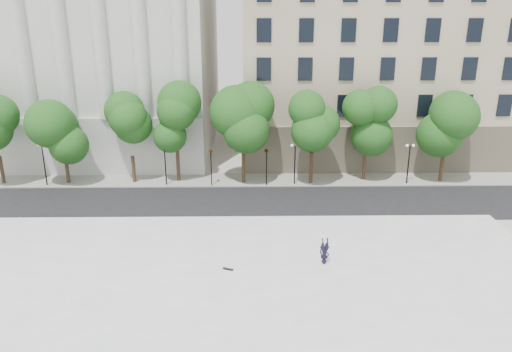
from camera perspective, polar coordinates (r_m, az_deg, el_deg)
The scene contains 12 objects.
ground at distance 28.29m, azimuth -6.10°, elevation -16.85°, with size 160.00×160.00×0.00m, color beige.
plaza at distance 30.65m, azimuth -5.62°, elevation -13.24°, with size 44.00×22.00×0.45m, color white.
street at distance 44.13m, azimuth -4.08°, elevation -3.09°, with size 60.00×8.00×0.02m, color black.
far_sidewalk at distance 49.72m, azimuth -3.72°, elevation -0.45°, with size 60.00×4.00×0.12m, color #9F9D93.
building_west at distance 64.58m, azimuth -19.09°, elevation 14.69°, with size 31.50×27.65×25.60m.
building_east at distance 64.42m, azimuth 15.32°, elevation 13.47°, with size 36.00×26.15×23.00m.
traffic_light_west at distance 47.09m, azimuth -5.20°, elevation 3.01°, with size 0.59×1.72×4.18m.
traffic_light_east at distance 46.96m, azimuth 1.22°, elevation 3.14°, with size 0.68×1.91×4.25m.
person_lying at distance 33.45m, azimuth 7.80°, elevation -9.47°, with size 0.65×0.42×1.77m, color black.
skateboard at distance 32.55m, azimuth -3.22°, elevation -10.58°, with size 0.70×0.18×0.07m, color black.
street_trees at distance 47.71m, azimuth -3.93°, elevation 5.33°, with size 46.79×4.84×7.86m.
lamp_posts at distance 47.51m, azimuth -3.32°, elevation 2.20°, with size 35.69×0.28×4.31m.
Camera 1 is at (2.55, -22.87, 16.46)m, focal length 35.00 mm.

